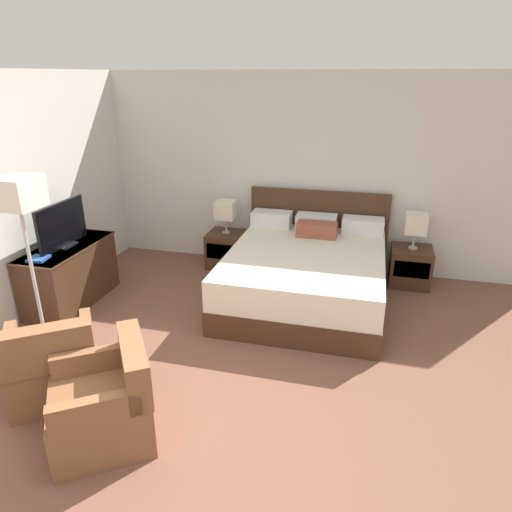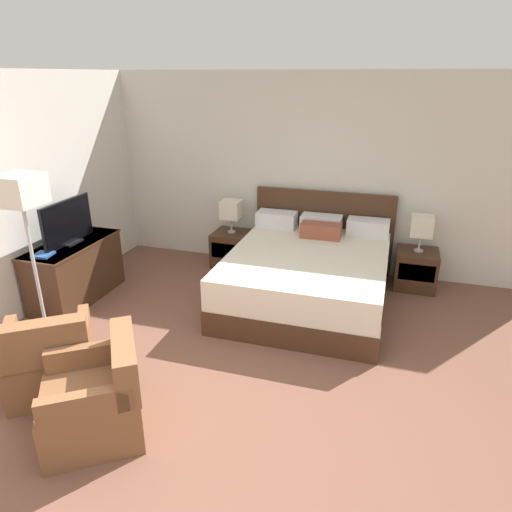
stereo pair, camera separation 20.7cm
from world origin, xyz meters
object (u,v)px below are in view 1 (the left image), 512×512
at_px(nightstand_left, 227,249).
at_px(book_red_cover, 39,259).
at_px(tv, 62,226).
at_px(table_lamp_left, 226,210).
at_px(armchair_companion, 106,405).
at_px(nightstand_right, 410,266).
at_px(dresser, 70,274).
at_px(floor_lamp, 19,205).
at_px(armchair_by_window, 53,365).
at_px(table_lamp_right, 416,224).
at_px(bed, 306,273).

relative_size(nightstand_left, book_red_cover, 2.55).
bearing_deg(tv, table_lamp_left, 47.15).
distance_m(nightstand_left, armchair_companion, 3.34).
relative_size(nightstand_right, armchair_companion, 0.52).
bearing_deg(dresser, floor_lamp, -70.52).
distance_m(table_lamp_left, book_red_cover, 2.41).
height_order(nightstand_right, armchair_companion, armchair_companion).
height_order(tv, armchair_companion, tv).
relative_size(nightstand_right, armchair_by_window, 0.52).
bearing_deg(table_lamp_right, table_lamp_left, 180.00).
bearing_deg(nightstand_right, table_lamp_right, 90.00).
xyz_separation_m(book_red_cover, armchair_by_window, (0.90, -1.08, -0.43)).
bearing_deg(armchair_companion, floor_lamp, 143.92).
height_order(nightstand_left, armchair_companion, armchair_companion).
height_order(table_lamp_left, armchair_companion, table_lamp_left).
bearing_deg(book_red_cover, bed, 24.08).
relative_size(nightstand_left, nightstand_right, 1.00).
bearing_deg(book_red_cover, floor_lamp, -55.15).
height_order(table_lamp_left, armchair_by_window, table_lamp_left).
bearing_deg(bed, book_red_cover, -155.92).
bearing_deg(table_lamp_right, tv, -158.49).
bearing_deg(tv, nightstand_right, 21.49).
bearing_deg(bed, nightstand_right, 31.57).
bearing_deg(armchair_companion, table_lamp_left, 92.71).
relative_size(dresser, floor_lamp, 0.72).
bearing_deg(book_red_cover, nightstand_right, 26.56).
xyz_separation_m(nightstand_right, armchair_companion, (-2.29, -3.34, 0.04)).
xyz_separation_m(table_lamp_left, armchair_by_window, (-0.53, -3.02, -0.52)).
xyz_separation_m(dresser, book_red_cover, (-0.02, -0.42, 0.35)).
relative_size(table_lamp_right, tv, 0.57).
xyz_separation_m(nightstand_left, tv, (-1.41, -1.52, 0.71)).
bearing_deg(floor_lamp, tv, 109.40).
xyz_separation_m(bed, table_lamp_right, (1.22, 0.75, 0.47)).
xyz_separation_m(bed, table_lamp_left, (-1.22, 0.75, 0.47)).
xyz_separation_m(nightstand_left, book_red_cover, (-1.43, -1.94, 0.48)).
relative_size(tv, armchair_by_window, 0.83).
relative_size(table_lamp_left, tv, 0.57).
xyz_separation_m(tv, floor_lamp, (0.32, -0.91, 0.50)).
bearing_deg(table_lamp_left, table_lamp_right, 0.00).
distance_m(dresser, armchair_companion, 2.41).
height_order(nightstand_left, table_lamp_left, table_lamp_left).
height_order(table_lamp_left, dresser, table_lamp_left).
height_order(armchair_companion, floor_lamp, floor_lamp).
relative_size(bed, nightstand_left, 4.27).
distance_m(armchair_companion, floor_lamp, 1.93).
xyz_separation_m(table_lamp_left, book_red_cover, (-1.43, -1.94, -0.09)).
xyz_separation_m(nightstand_left, armchair_by_window, (-0.53, -3.01, 0.04)).
bearing_deg(table_lamp_left, nightstand_left, -90.00).
bearing_deg(nightstand_left, bed, -31.56).
bearing_deg(armchair_by_window, tv, 120.53).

